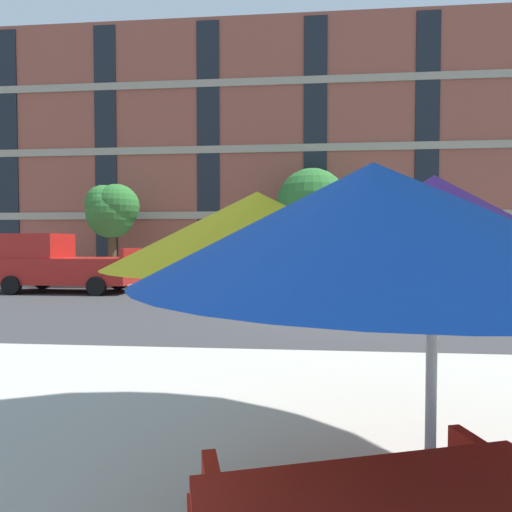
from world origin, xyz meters
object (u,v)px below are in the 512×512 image
object	(u,v)px
pickup_red	(61,265)
street_tree_left	(111,209)
sedan_gray	(231,268)
street_tree_middle	(313,203)
sedan_gray_midblock	(393,269)
patio_umbrella	(434,228)

from	to	relation	value
pickup_red	street_tree_left	xyz separation A→B (m)	(0.56, 3.10, 2.32)
sedan_gray	street_tree_middle	size ratio (longest dim) A/B	0.86
sedan_gray_midblock	street_tree_middle	xyz separation A→B (m)	(-2.63, 3.44, 2.63)
sedan_gray	street_tree_left	world-z (taller)	street_tree_left
sedan_gray	street_tree_left	bearing A→B (deg)	152.30
sedan_gray_midblock	street_tree_middle	distance (m)	5.06
sedan_gray	patio_umbrella	size ratio (longest dim) A/B	1.21
patio_umbrella	pickup_red	bearing A→B (deg)	126.64
sedan_gray_midblock	sedan_gray	bearing A→B (deg)	180.00
sedan_gray	patio_umbrella	xyz separation A→B (m)	(2.98, -12.70, 1.03)
sedan_gray	pickup_red	bearing A→B (deg)	180.00
sedan_gray_midblock	pickup_red	bearing A→B (deg)	180.00
sedan_gray	sedan_gray_midblock	world-z (taller)	same
sedan_gray	sedan_gray_midblock	xyz separation A→B (m)	(5.76, 0.00, 0.00)
street_tree_left	street_tree_middle	world-z (taller)	street_tree_middle
street_tree_middle	patio_umbrella	world-z (taller)	street_tree_middle
pickup_red	patio_umbrella	distance (m)	15.86
patio_umbrella	sedan_gray_midblock	bearing A→B (deg)	77.64
patio_umbrella	sedan_gray	bearing A→B (deg)	103.19
pickup_red	patio_umbrella	bearing A→B (deg)	-53.36
sedan_gray	street_tree_middle	xyz separation A→B (m)	(3.13, 3.44, 2.63)
sedan_gray_midblock	patio_umbrella	distance (m)	13.04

